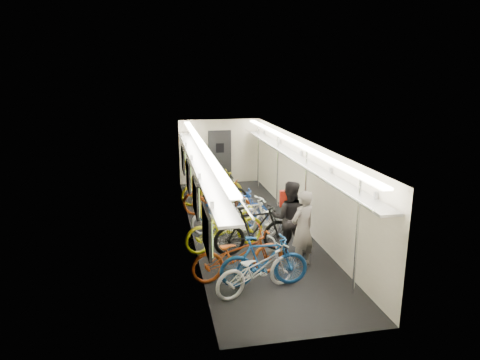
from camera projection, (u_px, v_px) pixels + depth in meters
name	position (u px, v px, depth m)	size (l,w,h in m)	color
train_car_shell	(229.00, 164.00, 11.74)	(10.00, 10.00, 10.00)	black
bicycle_0	(257.00, 269.00, 8.12)	(0.63, 1.81, 0.95)	silver
bicycle_1	(264.00, 261.00, 8.33)	(0.49, 1.75, 1.05)	navy
bicycle_2	(238.00, 254.00, 8.66)	(0.69, 1.98, 1.04)	#983910
bicycle_3	(254.00, 229.00, 9.85)	(0.55, 1.93, 1.16)	black
bicycle_4	(225.00, 227.00, 10.10)	(0.71, 2.04, 1.07)	#D1D113
bicycle_5	(245.00, 221.00, 10.41)	(0.55, 1.95, 1.17)	silver
bicycle_6	(226.00, 215.00, 11.14)	(0.65, 1.85, 0.97)	silver
bicycle_7	(234.00, 208.00, 11.42)	(0.53, 1.88, 1.13)	navy
bicycle_8	(216.00, 199.00, 12.34)	(0.72, 2.05, 1.08)	#88330E
bicycle_9	(220.00, 192.00, 13.15)	(0.49, 1.72, 1.03)	black
bicycle_10	(212.00, 188.00, 13.54)	(0.70, 2.01, 1.05)	gold
passenger_near	(302.00, 229.00, 9.11)	(0.62, 0.41, 1.70)	slate
passenger_mid	(289.00, 218.00, 9.78)	(0.84, 0.66, 1.73)	black
backpack	(285.00, 199.00, 9.82)	(0.26, 0.14, 0.38)	#B61F12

